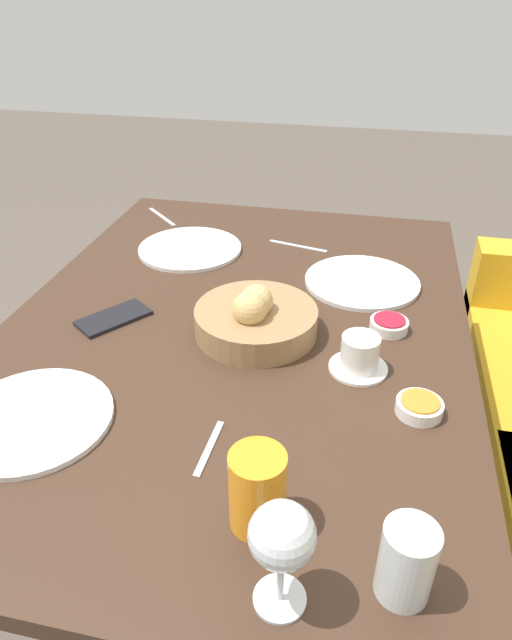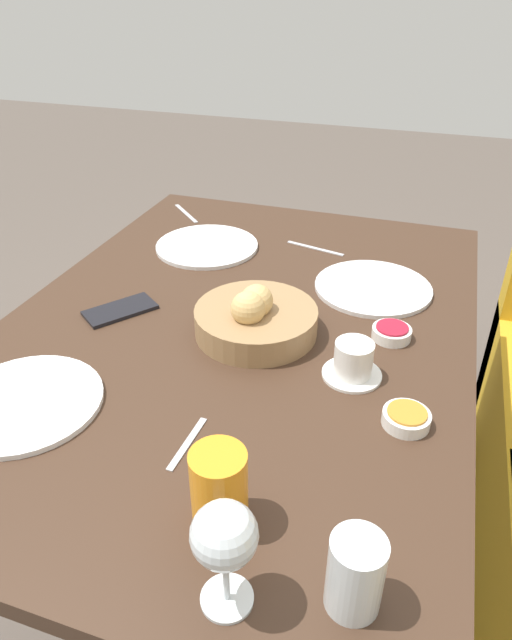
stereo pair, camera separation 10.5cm
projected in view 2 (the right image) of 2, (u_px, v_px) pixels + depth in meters
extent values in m
plane|color=#564C44|center=(242.00, 551.00, 1.60)|extent=(10.00, 10.00, 0.00)
cube|color=#3D281C|center=(237.00, 329.00, 1.21)|extent=(1.34, 0.96, 0.03)
cube|color=#3D281C|center=(186.00, 309.00, 2.02)|extent=(0.06, 0.06, 0.73)
cube|color=#3D281C|center=(435.00, 353.00, 1.79)|extent=(0.06, 0.06, 0.73)
cylinder|color=#99754C|center=(256.00, 321.00, 1.15)|extent=(0.25, 0.25, 0.05)
sphere|color=tan|center=(256.00, 302.00, 1.12)|extent=(0.06, 0.06, 0.06)
sphere|color=tan|center=(257.00, 301.00, 1.12)|extent=(0.07, 0.07, 0.07)
sphere|color=tan|center=(248.00, 308.00, 1.10)|extent=(0.07, 0.07, 0.07)
cylinder|color=white|center=(207.00, 246.00, 1.51)|extent=(0.27, 0.27, 0.01)
cylinder|color=white|center=(25.00, 403.00, 0.97)|extent=(0.26, 0.26, 0.01)
cylinder|color=white|center=(373.00, 287.00, 1.31)|extent=(0.27, 0.27, 0.01)
cylinder|color=orange|center=(219.00, 489.00, 0.74)|extent=(0.08, 0.08, 0.12)
cylinder|color=silver|center=(355.00, 574.00, 0.64)|extent=(0.07, 0.07, 0.11)
cylinder|color=silver|center=(227.00, 598.00, 0.67)|extent=(0.06, 0.06, 0.00)
cylinder|color=silver|center=(226.00, 578.00, 0.65)|extent=(0.01, 0.01, 0.07)
sphere|color=silver|center=(224.00, 535.00, 0.61)|extent=(0.08, 0.08, 0.08)
cylinder|color=white|center=(352.00, 374.00, 1.04)|extent=(0.11, 0.11, 0.01)
cylinder|color=white|center=(353.00, 359.00, 1.02)|extent=(0.07, 0.07, 0.06)
cylinder|color=white|center=(391.00, 333.00, 1.14)|extent=(0.08, 0.08, 0.02)
cylinder|color=#A3192D|center=(392.00, 327.00, 1.13)|extent=(0.06, 0.06, 0.00)
cylinder|color=white|center=(406.00, 419.00, 0.93)|extent=(0.08, 0.08, 0.02)
cylinder|color=#C67F28|center=(407.00, 412.00, 0.92)|extent=(0.06, 0.06, 0.00)
cube|color=#B7B7BC|center=(186.00, 213.00, 1.71)|extent=(0.12, 0.12, 0.00)
cube|color=#B7B7BC|center=(315.00, 248.00, 1.50)|extent=(0.05, 0.16, 0.00)
cube|color=#B7B7BC|center=(187.00, 443.00, 0.89)|extent=(0.12, 0.02, 0.00)
cube|color=black|center=(120.00, 310.00, 1.23)|extent=(0.16, 0.15, 0.01)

